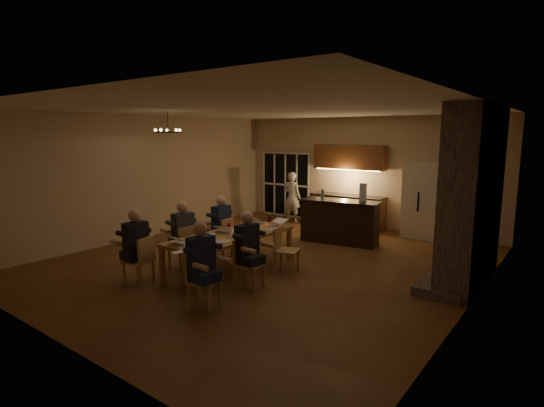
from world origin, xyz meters
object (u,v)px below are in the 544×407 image
at_px(laptop_e, 258,218).
at_px(person_left_mid, 183,236).
at_px(chair_right_near, 205,280).
at_px(person_right_near, 201,265).
at_px(standing_person, 292,197).
at_px(laptop_f, 276,222).
at_px(can_right, 256,230).
at_px(can_cola, 269,219).
at_px(plate_far, 273,230).
at_px(chair_right_far, 287,250).
at_px(laptop_c, 225,226).
at_px(plate_left, 190,240).
at_px(mug_mid, 254,227).
at_px(mug_back, 243,223).
at_px(redcup_mid, 229,226).
at_px(laptop_a, 181,238).
at_px(chair_left_far, 220,237).
at_px(chandelier, 168,132).
at_px(chair_right_mid, 250,264).
at_px(mug_front, 212,236).
at_px(bar_blender, 363,192).
at_px(laptop_b, 204,239).
at_px(bar_bottle, 322,194).
at_px(plate_near, 223,242).
at_px(chair_left_near, 138,260).
at_px(person_left_near, 136,247).
at_px(person_left_far, 221,226).
at_px(person_right_mid, 247,250).
at_px(can_silver, 205,238).
at_px(laptop_d, 237,231).
at_px(bar_island, 340,222).
at_px(dining_table, 231,253).
at_px(chair_left_mid, 182,247).

bearing_deg(laptop_e, person_left_mid, 100.21).
bearing_deg(chair_right_near, person_right_near, 139.11).
bearing_deg(standing_person, laptop_f, 117.49).
bearing_deg(can_right, person_right_near, -75.26).
distance_m(can_cola, plate_far, 0.89).
relative_size(chair_right_far, laptop_c, 2.78).
bearing_deg(plate_left, plate_far, 66.68).
bearing_deg(mug_mid, mug_back, 158.62).
relative_size(redcup_mid, can_right, 1.00).
distance_m(laptop_a, mug_back, 1.92).
height_order(chair_left_far, laptop_e, laptop_e).
bearing_deg(chandelier, chair_right_mid, -13.05).
distance_m(mug_front, bar_blender, 4.18).
bearing_deg(laptop_a, laptop_b, -138.30).
xyz_separation_m(laptop_a, bar_bottle, (0.34, 4.40, 0.34)).
xyz_separation_m(laptop_b, can_cola, (-0.33, 2.34, -0.05)).
relative_size(mug_front, plate_near, 0.37).
height_order(chair_right_far, bar_bottle, bar_bottle).
relative_size(chair_left_near, person_left_mid, 0.64).
distance_m(can_right, bar_blender, 3.27).
bearing_deg(person_left_near, person_left_far, -175.56).
height_order(chair_left_near, laptop_b, laptop_b).
height_order(person_right_mid, can_silver, person_right_mid).
bearing_deg(chair_right_far, person_left_mid, 104.33).
xyz_separation_m(person_left_far, mug_front, (0.81, -1.11, 0.11)).
bearing_deg(can_cola, laptop_d, -75.77).
distance_m(redcup_mid, bar_bottle, 3.02).
bearing_deg(bar_blender, chandelier, -140.63).
relative_size(laptop_d, bar_blender, 0.72).
bearing_deg(chandelier, chair_right_far, 9.29).
distance_m(chandelier, laptop_b, 3.04).
relative_size(laptop_d, bar_bottle, 1.33).
height_order(bar_island, bar_blender, bar_blender).
height_order(dining_table, bar_bottle, bar_bottle).
bearing_deg(can_cola, chair_right_far, -37.83).
distance_m(laptop_f, can_cola, 0.60).
height_order(chair_left_near, plate_near, chair_left_near).
bearing_deg(person_right_near, redcup_mid, 36.45).
bearing_deg(laptop_a, chair_right_near, 170.99).
height_order(person_right_near, chandelier, chandelier).
distance_m(person_left_near, bar_bottle, 5.01).
height_order(can_silver, bar_bottle, bar_bottle).
bearing_deg(person_left_far, standing_person, -168.49).
xyz_separation_m(laptop_a, laptop_b, (0.39, 0.20, 0.00)).
height_order(dining_table, person_left_mid, person_left_mid).
xyz_separation_m(person_right_mid, mug_back, (-1.24, 1.32, 0.11)).
relative_size(laptop_a, can_silver, 2.67).
relative_size(bar_island, mug_front, 19.75).
bearing_deg(chair_right_far, dining_table, 106.58).
xyz_separation_m(chair_left_mid, mug_front, (0.89, -0.02, 0.36)).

